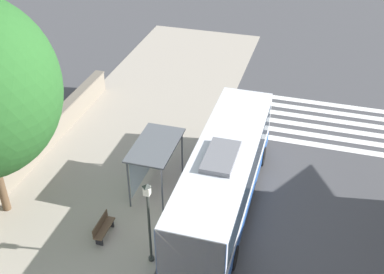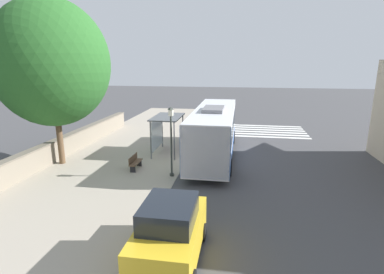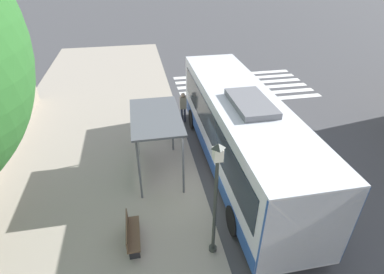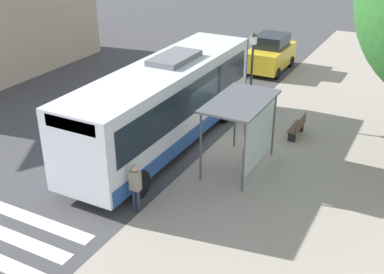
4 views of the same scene
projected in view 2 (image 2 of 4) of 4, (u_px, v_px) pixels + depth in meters
ground_plane at (187, 160)px, 19.85m from camera, size 120.00×120.00×0.00m
sidewalk_plaza at (122, 157)px, 20.54m from camera, size 9.00×44.00×0.02m
crosswalk_stripes at (257, 131)px, 28.42m from camera, size 9.00×5.25×0.01m
stone_wall at (67, 145)px, 21.00m from camera, size 0.60×20.00×1.38m
bus at (214, 131)px, 20.10m from camera, size 2.66×10.74×3.55m
bus_shelter at (165, 122)px, 20.87m from camera, size 1.89×3.29×2.68m
pedestrian at (200, 128)px, 24.86m from camera, size 0.34×0.22×1.69m
bench at (135, 162)px, 18.07m from camera, size 0.40×1.42×0.88m
street_lamp_near at (171, 136)px, 16.53m from camera, size 0.28×0.28×3.98m
shade_tree at (52, 63)px, 17.73m from camera, size 6.81×6.81×10.01m
parked_car_behind_bus at (170, 232)px, 9.64m from camera, size 2.02×3.92×2.10m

